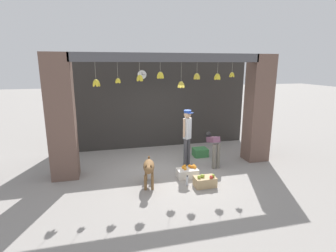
{
  "coord_description": "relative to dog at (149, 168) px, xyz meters",
  "views": [
    {
      "loc": [
        -1.83,
        -6.99,
        3.07
      ],
      "look_at": [
        0.0,
        0.37,
        1.28
      ],
      "focal_mm": 28.0,
      "sensor_mm": 36.0,
      "label": 1
    }
  ],
  "objects": [
    {
      "name": "water_bottle",
      "position": [
        0.97,
        -0.21,
        -0.37
      ],
      "size": [
        0.06,
        0.06,
        0.27
      ],
      "color": "silver",
      "rests_on": "ground_plane"
    },
    {
      "name": "wall_clock",
      "position": [
        0.35,
        3.23,
        2.21
      ],
      "size": [
        0.34,
        0.03,
        0.34
      ],
      "color": "black"
    },
    {
      "name": "shopkeeper",
      "position": [
        1.39,
        1.14,
        0.54
      ],
      "size": [
        0.32,
        0.32,
        1.74
      ],
      "rotation": [
        0.0,
        0.0,
        3.66
      ],
      "color": "#424247",
      "rests_on": "ground_plane"
    },
    {
      "name": "fruit_crate_apples",
      "position": [
        1.39,
        -0.38,
        -0.36
      ],
      "size": [
        0.55,
        0.35,
        0.34
      ],
      "color": "tan",
      "rests_on": "ground_plane"
    },
    {
      "name": "shop_back_wall",
      "position": [
        0.79,
        3.3,
        1.19
      ],
      "size": [
        7.18,
        0.12,
        3.37
      ],
      "primitive_type": "cube",
      "color": "#2D2B28",
      "rests_on": "ground_plane"
    },
    {
      "name": "fruit_crate_oranges",
      "position": [
        1.14,
        0.28,
        -0.36
      ],
      "size": [
        0.57,
        0.37,
        0.32
      ],
      "color": "silver",
      "rests_on": "ground_plane"
    },
    {
      "name": "shop_pillar_right",
      "position": [
        3.74,
        1.1,
        1.19
      ],
      "size": [
        0.7,
        0.6,
        3.37
      ],
      "primitive_type": "cube",
      "color": "brown",
      "rests_on": "ground_plane"
    },
    {
      "name": "dog",
      "position": [
        0.0,
        0.0,
        0.0
      ],
      "size": [
        0.41,
        1.03,
        0.73
      ],
      "rotation": [
        0.0,
        0.0,
        -1.76
      ],
      "color": "brown",
      "rests_on": "ground_plane"
    },
    {
      "name": "produce_box_green",
      "position": [
        2.09,
        1.8,
        -0.36
      ],
      "size": [
        0.47,
        0.41,
        0.28
      ],
      "primitive_type": "cube",
      "color": "#387A42",
      "rests_on": "ground_plane"
    },
    {
      "name": "storefront_awning",
      "position": [
        0.8,
        0.92,
        2.69
      ],
      "size": [
        5.28,
        0.28,
        0.97
      ],
      "color": "#4C4C51"
    },
    {
      "name": "ground_plane",
      "position": [
        0.79,
        0.8,
        -0.5
      ],
      "size": [
        60.0,
        60.0,
        0.0
      ],
      "primitive_type": "plane",
      "color": "gray"
    },
    {
      "name": "shop_pillar_left",
      "position": [
        -2.15,
        1.1,
        1.19
      ],
      "size": [
        0.7,
        0.6,
        3.37
      ],
      "primitive_type": "cube",
      "color": "brown",
      "rests_on": "ground_plane"
    },
    {
      "name": "worker_stooping",
      "position": [
        2.16,
        0.87,
        0.16
      ],
      "size": [
        0.25,
        0.76,
        0.99
      ],
      "rotation": [
        0.0,
        0.0,
        0.02
      ],
      "color": "#6B665B",
      "rests_on": "ground_plane"
    }
  ]
}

